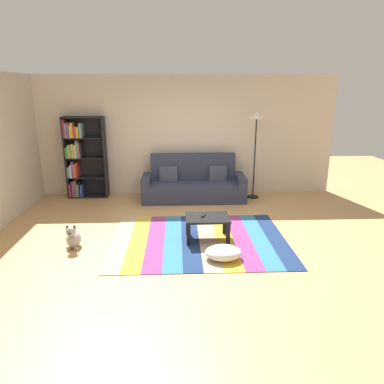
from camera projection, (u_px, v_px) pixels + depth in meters
The scene contains 10 objects.
ground_plane at pixel (191, 235), 6.02m from camera, with size 14.00×14.00×0.00m, color tan.
back_wall at pixel (186, 136), 8.08m from camera, with size 6.80×0.10×2.70m, color beige.
rug at pixel (199, 240), 5.81m from camera, with size 2.85×2.22×0.01m.
couch at pixel (193, 185), 7.87m from camera, with size 2.26×0.80×1.00m.
bookshelf at pixel (81, 158), 7.88m from camera, with size 0.90×0.28×1.82m.
coffee_table at pixel (207, 221), 5.74m from camera, with size 0.71×0.52×0.39m.
pouf at pixel (223, 253), 5.12m from camera, with size 0.54×0.42×0.20m, color white.
dog at pixel (73, 238), 5.49m from camera, with size 0.22×0.35×0.40m.
standing_lamp at pixel (256, 127), 7.62m from camera, with size 0.32×0.32×1.92m.
tv_remote at pixel (203, 215), 5.75m from camera, with size 0.04×0.15×0.02m, color black.
Camera 1 is at (-0.21, -5.56, 2.41)m, focal length 32.89 mm.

